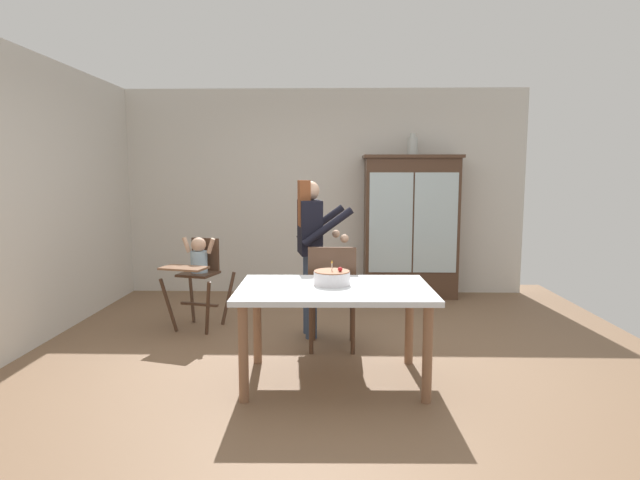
{
  "coord_description": "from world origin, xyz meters",
  "views": [
    {
      "loc": [
        0.13,
        -4.3,
        1.58
      ],
      "look_at": [
        0.01,
        0.7,
        0.95
      ],
      "focal_mm": 29.04,
      "sensor_mm": 36.0,
      "label": 1
    }
  ],
  "objects_px": {
    "adult_person": "(311,239)",
    "ceramic_vase": "(412,146)",
    "high_chair_with_toddler": "(198,266)",
    "birthday_cake": "(332,278)",
    "china_cabinet": "(411,226)",
    "dining_table": "(334,299)",
    "dining_chair_far_side": "(332,290)"
  },
  "relations": [
    {
      "from": "china_cabinet",
      "to": "adult_person",
      "type": "distance_m",
      "value": 2.1
    },
    {
      "from": "ceramic_vase",
      "to": "dining_table",
      "type": "bearing_deg",
      "value": -109.38
    },
    {
      "from": "high_chair_with_toddler",
      "to": "birthday_cake",
      "type": "distance_m",
      "value": 1.88
    },
    {
      "from": "birthday_cake",
      "to": "dining_chair_far_side",
      "type": "distance_m",
      "value": 0.65
    },
    {
      "from": "china_cabinet",
      "to": "dining_table",
      "type": "relative_size",
      "value": 1.24
    },
    {
      "from": "birthday_cake",
      "to": "dining_table",
      "type": "bearing_deg",
      "value": -77.26
    },
    {
      "from": "adult_person",
      "to": "ceramic_vase",
      "type": "bearing_deg",
      "value": -46.65
    },
    {
      "from": "dining_table",
      "to": "birthday_cake",
      "type": "distance_m",
      "value": 0.17
    },
    {
      "from": "china_cabinet",
      "to": "high_chair_with_toddler",
      "type": "bearing_deg",
      "value": -148.25
    },
    {
      "from": "dining_table",
      "to": "dining_chair_far_side",
      "type": "bearing_deg",
      "value": 91.29
    },
    {
      "from": "china_cabinet",
      "to": "dining_table",
      "type": "bearing_deg",
      "value": -109.35
    },
    {
      "from": "adult_person",
      "to": "dining_table",
      "type": "bearing_deg",
      "value": -179.61
    },
    {
      "from": "ceramic_vase",
      "to": "dining_table",
      "type": "distance_m",
      "value": 3.27
    },
    {
      "from": "ceramic_vase",
      "to": "dining_chair_far_side",
      "type": "relative_size",
      "value": 0.28
    },
    {
      "from": "high_chair_with_toddler",
      "to": "dining_chair_far_side",
      "type": "height_order",
      "value": "dining_chair_far_side"
    },
    {
      "from": "birthday_cake",
      "to": "china_cabinet",
      "type": "bearing_deg",
      "value": 69.79
    },
    {
      "from": "china_cabinet",
      "to": "birthday_cake",
      "type": "xyz_separation_m",
      "value": [
        -1.01,
        -2.75,
        -0.13
      ]
    },
    {
      "from": "high_chair_with_toddler",
      "to": "dining_chair_far_side",
      "type": "relative_size",
      "value": 0.99
    },
    {
      "from": "birthday_cake",
      "to": "dining_chair_far_side",
      "type": "xyz_separation_m",
      "value": [
        0.0,
        0.61,
        -0.24
      ]
    },
    {
      "from": "ceramic_vase",
      "to": "high_chair_with_toddler",
      "type": "relative_size",
      "value": 0.28
    },
    {
      "from": "dining_table",
      "to": "dining_chair_far_side",
      "type": "xyz_separation_m",
      "value": [
        -0.02,
        0.69,
        -0.09
      ]
    },
    {
      "from": "high_chair_with_toddler",
      "to": "birthday_cake",
      "type": "relative_size",
      "value": 3.39
    },
    {
      "from": "ceramic_vase",
      "to": "adult_person",
      "type": "height_order",
      "value": "ceramic_vase"
    },
    {
      "from": "adult_person",
      "to": "dining_chair_far_side",
      "type": "distance_m",
      "value": 0.64
    },
    {
      "from": "ceramic_vase",
      "to": "dining_chair_far_side",
      "type": "distance_m",
      "value": 2.75
    },
    {
      "from": "ceramic_vase",
      "to": "high_chair_with_toddler",
      "type": "height_order",
      "value": "ceramic_vase"
    },
    {
      "from": "adult_person",
      "to": "dining_table",
      "type": "distance_m",
      "value": 1.19
    },
    {
      "from": "dining_chair_far_side",
      "to": "birthday_cake",
      "type": "bearing_deg",
      "value": 90.68
    },
    {
      "from": "adult_person",
      "to": "dining_chair_far_side",
      "type": "height_order",
      "value": "adult_person"
    },
    {
      "from": "high_chair_with_toddler",
      "to": "dining_table",
      "type": "bearing_deg",
      "value": -28.85
    },
    {
      "from": "ceramic_vase",
      "to": "dining_chair_far_side",
      "type": "height_order",
      "value": "ceramic_vase"
    },
    {
      "from": "high_chair_with_toddler",
      "to": "china_cabinet",
      "type": "bearing_deg",
      "value": 47.23
    }
  ]
}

